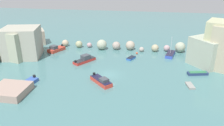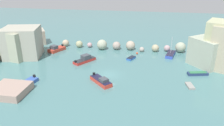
% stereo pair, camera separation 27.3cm
% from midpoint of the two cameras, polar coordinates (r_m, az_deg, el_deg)
% --- Properties ---
extents(cove_water, '(160.00, 160.00, 0.00)m').
position_cam_midpoint_polar(cove_water, '(48.54, -0.94, -2.97)').
color(cove_water, slate).
rests_on(cove_water, ground).
extents(cliff_headland_left, '(22.29, 23.70, 7.54)m').
position_cam_midpoint_polar(cliff_headland_left, '(64.73, -23.64, 4.45)').
color(cliff_headland_left, '#BCB29D').
rests_on(cliff_headland_left, ground).
extents(rock_breakwater, '(38.60, 3.90, 2.79)m').
position_cam_midpoint_polar(rock_breakwater, '(63.14, 6.19, 4.19)').
color(rock_breakwater, tan).
rests_on(rock_breakwater, ground).
extents(stone_dock, '(6.18, 5.99, 1.37)m').
position_cam_midpoint_polar(stone_dock, '(45.02, -24.20, -6.28)').
color(stone_dock, tan).
rests_on(stone_dock, ground).
extents(channel_buoy, '(0.53, 0.53, 0.53)m').
position_cam_midpoint_polar(channel_buoy, '(60.60, 6.08, 2.46)').
color(channel_buoy, '#E04C28').
rests_on(channel_buoy, cove_water).
extents(moored_boat_0, '(2.27, 2.92, 0.52)m').
position_cam_midpoint_polar(moored_boat_0, '(57.11, 4.62, 1.24)').
color(moored_boat_0, blue).
rests_on(moored_boat_0, cove_water).
extents(moored_boat_1, '(3.35, 6.97, 1.29)m').
position_cam_midpoint_polar(moored_boat_1, '(46.51, -21.50, -5.23)').
color(moored_boat_1, '#3457AD').
rests_on(moored_boat_1, cove_water).
extents(moored_boat_2, '(1.63, 2.83, 0.37)m').
position_cam_midpoint_polar(moored_boat_2, '(46.25, 18.73, -5.35)').
color(moored_boat_2, gray).
rests_on(moored_boat_2, cove_water).
extents(moored_boat_3, '(4.83, 5.76, 1.70)m').
position_cam_midpoint_polar(moored_boat_3, '(55.47, -6.96, 0.87)').
color(moored_boat_3, red).
rests_on(moored_boat_3, cove_water).
extents(moored_boat_4, '(4.45, 2.18, 0.62)m').
position_cam_midpoint_polar(moored_boat_4, '(51.80, 20.44, -2.42)').
color(moored_boat_4, navy).
rests_on(moored_boat_4, cove_water).
extents(moored_boat_5, '(4.07, 5.19, 1.76)m').
position_cam_midpoint_polar(moored_boat_5, '(64.27, -13.93, 3.40)').
color(moored_boat_5, '#BE3E2E').
rests_on(moored_boat_5, cove_water).
extents(moored_boat_6, '(5.10, 5.14, 1.45)m').
position_cam_midpoint_polar(moored_boat_6, '(44.84, -2.83, -4.50)').
color(moored_boat_6, red).
rests_on(moored_boat_6, cove_water).
extents(moored_boat_7, '(2.98, 5.25, 5.09)m').
position_cam_midpoint_polar(moored_boat_7, '(60.83, 14.22, 2.12)').
color(moored_boat_7, '#344FBB').
rests_on(moored_boat_7, cove_water).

